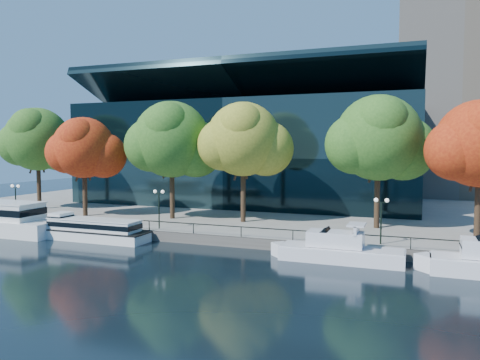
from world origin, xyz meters
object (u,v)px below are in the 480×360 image
at_px(cruiser_near, 336,249).
at_px(tree_3, 244,141).
at_px(tree_0, 38,141).
at_px(lamp_0, 15,193).
at_px(tree_4, 380,140).
at_px(lamp_2, 381,210).
at_px(lamp_1, 159,200).
at_px(tour_boat, 88,229).
at_px(tree_2, 173,141).
at_px(tree_1, 85,149).

xyz_separation_m(cruiser_near, tree_3, (-12.01, 10.62, 9.14)).
bearing_deg(tree_0, lamp_0, -63.16).
xyz_separation_m(tree_4, lamp_0, (-40.71, -8.36, -6.22)).
distance_m(cruiser_near, lamp_2, 5.65).
distance_m(tree_0, lamp_1, 25.57).
height_order(tour_boat, lamp_0, lamp_0).
xyz_separation_m(tree_3, tree_4, (14.46, 1.22, 0.06)).
xyz_separation_m(tree_2, lamp_0, (-17.52, -6.55, -6.17)).
bearing_deg(tree_2, tree_1, -170.51).
distance_m(tree_3, tree_4, 14.51).
bearing_deg(tree_4, tree_1, -173.89).
height_order(tree_2, tree_3, tree_2).
bearing_deg(tour_boat, lamp_1, 28.25).
height_order(tree_4, lamp_2, tree_4).
distance_m(tree_3, lamp_2, 17.98).
relative_size(tree_2, tree_4, 1.00).
bearing_deg(tree_2, lamp_1, -73.51).
height_order(tree_3, lamp_2, tree_3).
bearing_deg(cruiser_near, tree_1, 165.64).
bearing_deg(tree_2, tour_boat, -113.78).
relative_size(tour_boat, tree_3, 1.03).
bearing_deg(lamp_1, lamp_0, 180.00).
xyz_separation_m(tree_2, lamp_2, (24.05, -6.55, -6.17)).
distance_m(tree_2, tree_4, 23.27).
bearing_deg(tree_4, tour_boat, -156.91).
height_order(tour_boat, tree_3, tree_3).
distance_m(tree_0, lamp_0, 10.92).
bearing_deg(tree_3, lamp_1, -133.62).
height_order(tour_boat, cruiser_near, cruiser_near).
distance_m(cruiser_near, lamp_1, 19.36).
bearing_deg(lamp_2, cruiser_near, -133.44).
xyz_separation_m(tree_1, lamp_0, (-6.35, -4.68, -5.22)).
height_order(cruiser_near, tree_1, tree_1).
bearing_deg(lamp_1, lamp_2, 0.00).
bearing_deg(cruiser_near, tree_3, 138.51).
height_order(tour_boat, tree_0, tree_0).
height_order(tree_3, lamp_1, tree_3).
bearing_deg(tree_2, tree_3, 3.85).
distance_m(tree_1, lamp_0, 9.47).
bearing_deg(lamp_1, tree_4, 21.47).
bearing_deg(tree_1, tree_3, 7.03).
bearing_deg(tree_1, cruiser_near, -14.36).
bearing_deg(tour_boat, tree_3, 38.76).
bearing_deg(lamp_1, tour_boat, -151.75).
bearing_deg(cruiser_near, tree_0, 164.90).
relative_size(tree_0, tree_1, 1.14).
relative_size(tree_2, lamp_1, 3.43).
distance_m(tree_0, lamp_2, 46.69).
height_order(lamp_0, lamp_2, same).
bearing_deg(tree_0, tree_1, -17.35).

